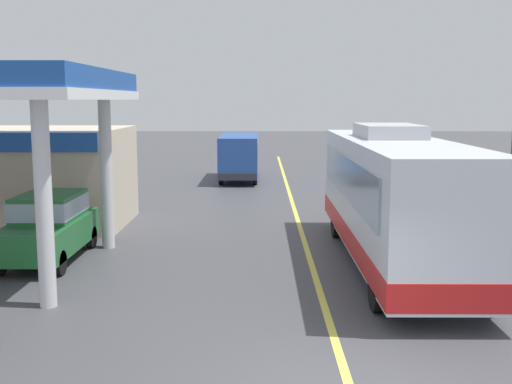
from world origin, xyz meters
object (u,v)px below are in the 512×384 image
object	(u,v)px
minibus_opposing_lane	(239,153)
pedestrian_by_shop	(20,227)
car_at_pump	(49,223)
coach_bus_main	(394,200)

from	to	relation	value
minibus_opposing_lane	pedestrian_by_shop	distance (m)	18.44
car_at_pump	minibus_opposing_lane	xyz separation A→B (m)	(4.62, 17.55, 0.46)
car_at_pump	minibus_opposing_lane	size ratio (longest dim) A/B	0.69
coach_bus_main	pedestrian_by_shop	distance (m)	10.14
coach_bus_main	minibus_opposing_lane	world-z (taller)	coach_bus_main
car_at_pump	minibus_opposing_lane	distance (m)	18.15
minibus_opposing_lane	pedestrian_by_shop	world-z (taller)	minibus_opposing_lane
coach_bus_main	car_at_pump	distance (m)	9.37
minibus_opposing_lane	pedestrian_by_shop	xyz separation A→B (m)	(-5.39, -17.63, -0.54)
coach_bus_main	pedestrian_by_shop	xyz separation A→B (m)	(-10.10, 0.25, -0.79)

